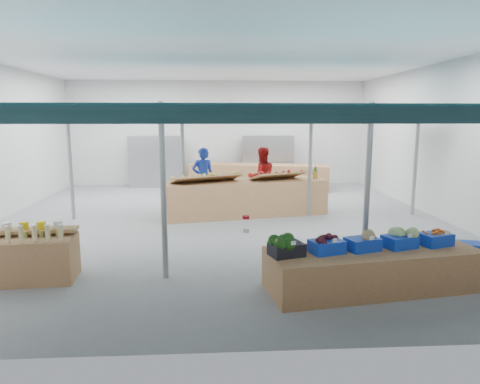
{
  "coord_description": "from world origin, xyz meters",
  "views": [
    {
      "loc": [
        -0.13,
        -11.14,
        2.73
      ],
      "look_at": [
        0.43,
        -1.6,
        1.07
      ],
      "focal_mm": 32.0,
      "sensor_mm": 36.0,
      "label": 1
    }
  ],
  "objects": [
    {
      "name": "sparrow",
      "position": [
        0.82,
        -5.07,
        0.9
      ],
      "size": [
        0.12,
        0.09,
        0.11
      ],
      "rotation": [
        0.0,
        0.0,
        0.31
      ],
      "color": "brown",
      "rests_on": "crate_broccoli"
    },
    {
      "name": "back_shelving_right",
      "position": [
        2.0,
        6.0,
        1.0
      ],
      "size": [
        2.0,
        0.5,
        2.0
      ],
      "primitive_type": "cube",
      "color": "#B23F33",
      "rests_on": "floor"
    },
    {
      "name": "pole_ribbon",
      "position": [
        0.38,
        -4.25,
        1.08
      ],
      "size": [
        0.12,
        0.12,
        0.28
      ],
      "color": "#AF0B1D",
      "rests_on": "pole_grid"
    },
    {
      "name": "fruit_counter",
      "position": [
        0.7,
        0.7,
        0.49
      ],
      "size": [
        4.75,
        1.99,
        0.99
      ],
      "primitive_type": "cube",
      "rotation": [
        0.0,
        0.0,
        0.2
      ],
      "color": "#8A5F3C",
      "rests_on": "floor"
    },
    {
      "name": "far_counter",
      "position": [
        1.56,
        5.21,
        0.48
      ],
      "size": [
        5.44,
        2.26,
        0.96
      ],
      "primitive_type": "cube",
      "rotation": [
        0.0,
        0.0,
        -0.23
      ],
      "color": "#8A5F3C",
      "rests_on": "floor"
    },
    {
      "name": "crate_stack",
      "position": [
        4.16,
        -4.3,
        0.31
      ],
      "size": [
        0.6,
        0.49,
        0.62
      ],
      "primitive_type": "cube",
      "rotation": [
        0.0,
        0.0,
        -0.28
      ],
      "color": "#1138BE",
      "rests_on": "floor"
    },
    {
      "name": "bottle_shelf",
      "position": [
        -3.37,
        -4.01,
        0.41
      ],
      "size": [
        1.73,
        1.15,
        1.02
      ],
      "rotation": [
        0.0,
        0.0,
        0.07
      ],
      "color": "#8A5F3C",
      "rests_on": "floor"
    },
    {
      "name": "veg_counter",
      "position": [
        2.38,
        -4.71,
        0.33
      ],
      "size": [
        3.5,
        1.63,
        0.66
      ],
      "primitive_type": "cube",
      "rotation": [
        0.0,
        0.0,
        0.16
      ],
      "color": "#8A5F3C",
      "rests_on": "floor"
    },
    {
      "name": "crate_broccoli",
      "position": [
        0.95,
        -4.93,
        0.81
      ],
      "size": [
        0.58,
        0.49,
        0.35
      ],
      "rotation": [
        0.0,
        0.0,
        0.31
      ],
      "color": "black",
      "rests_on": "veg_counter"
    },
    {
      "name": "apple_heap_red",
      "position": [
        1.64,
        0.77,
        1.16
      ],
      "size": [
        1.65,
        1.23,
        0.27
      ],
      "rotation": [
        0.0,
        0.0,
        0.4
      ],
      "color": "#997247",
      "rests_on": "fruit_counter"
    },
    {
      "name": "vendor_left",
      "position": [
        -0.5,
        1.8,
        0.92
      ],
      "size": [
        0.75,
        0.57,
        1.85
      ],
      "primitive_type": "imported",
      "rotation": [
        0.0,
        0.0,
        3.34
      ],
      "color": "#18329D",
      "rests_on": "floor"
    },
    {
      "name": "pole_grid",
      "position": [
        0.75,
        -1.75,
        1.81
      ],
      "size": [
        10.0,
        4.6,
        3.0
      ],
      "color": "gray",
      "rests_on": "floor"
    },
    {
      "name": "crate_carrots",
      "position": [
        3.49,
        -4.53,
        0.77
      ],
      "size": [
        0.58,
        0.49,
        0.29
      ],
      "rotation": [
        0.0,
        0.0,
        0.31
      ],
      "color": "#1138BE",
      "rests_on": "veg_counter"
    },
    {
      "name": "apple_heap_yellow",
      "position": [
        -0.35,
        0.37,
        1.16
      ],
      "size": [
        2.02,
        1.38,
        0.27
      ],
      "rotation": [
        0.0,
        0.0,
        0.4
      ],
      "color": "#997247",
      "rests_on": "fruit_counter"
    },
    {
      "name": "back_shelving_left",
      "position": [
        -2.5,
        6.0,
        1.0
      ],
      "size": [
        2.0,
        0.5,
        2.0
      ],
      "primitive_type": "cube",
      "color": "#B23F33",
      "rests_on": "floor"
    },
    {
      "name": "floor",
      "position": [
        0.0,
        0.0,
        0.0
      ],
      "size": [
        13.0,
        13.0,
        0.0
      ],
      "primitive_type": "plane",
      "color": "slate",
      "rests_on": "ground"
    },
    {
      "name": "crate_celeriac",
      "position": [
        2.19,
        -4.74,
        0.8
      ],
      "size": [
        0.58,
        0.49,
        0.31
      ],
      "rotation": [
        0.0,
        0.0,
        0.31
      ],
      "color": "#1138BE",
      "rests_on": "veg_counter"
    },
    {
      "name": "crate_cabbage",
      "position": [
        2.84,
        -4.63,
        0.81
      ],
      "size": [
        0.58,
        0.49,
        0.35
      ],
      "rotation": [
        0.0,
        0.0,
        0.31
      ],
      "color": "#1138BE",
      "rests_on": "veg_counter"
    },
    {
      "name": "crate_beets",
      "position": [
        1.59,
        -4.83,
        0.79
      ],
      "size": [
        0.58,
        0.49,
        0.29
      ],
      "rotation": [
        0.0,
        0.0,
        0.31
      ],
      "color": "#1138BE",
      "rests_on": "veg_counter"
    },
    {
      "name": "awnings",
      "position": [
        0.75,
        -1.75,
        2.78
      ],
      "size": [
        9.5,
        7.08,
        0.3
      ],
      "color": "#0B262F",
      "rests_on": "pole_grid"
    },
    {
      "name": "vendor_right",
      "position": [
        1.3,
        1.8,
        0.92
      ],
      "size": [
        1.02,
        0.86,
        1.85
      ],
      "primitive_type": "imported",
      "rotation": [
        0.0,
        0.0,
        3.34
      ],
      "color": "#A31614",
      "rests_on": "floor"
    },
    {
      "name": "pineapple",
      "position": [
        2.77,
        1.0,
        1.17
      ],
      "size": [
        0.14,
        0.14,
        0.39
      ],
      "rotation": [
        0.0,
        0.0,
        0.4
      ],
      "color": "#8C6019",
      "rests_on": "fruit_counter"
    },
    {
      "name": "hall",
      "position": [
        0.0,
        1.44,
        2.65
      ],
      "size": [
        13.0,
        13.0,
        13.0
      ],
      "color": "silver",
      "rests_on": "ground"
    }
  ]
}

